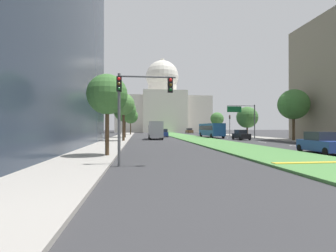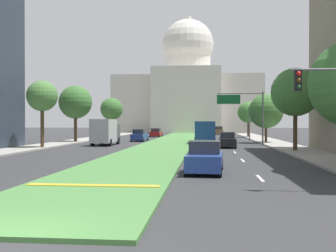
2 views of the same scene
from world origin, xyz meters
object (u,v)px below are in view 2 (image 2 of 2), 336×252
at_px(sedan_midblock, 227,140).
at_px(box_truck_delivery, 105,132).
at_px(street_tree_left_mid, 42,96).
at_px(sedan_very_far, 219,131).
at_px(street_tree_right_far, 266,111).
at_px(street_tree_right_distant, 248,112).
at_px(sedan_lead_stopped, 205,158).
at_px(sedan_distant, 140,136).
at_px(street_tree_left_far, 75,102).
at_px(overhead_guide_sign, 245,107).
at_px(street_tree_left_distant, 112,109).
at_px(traffic_light_far_right, 250,119).
at_px(city_bus, 205,130).
at_px(street_tree_right_mid, 295,92).
at_px(capitol_building, 188,92).
at_px(sedan_far_horizon, 156,133).

relative_size(sedan_midblock, box_truck_delivery, 0.65).
bearing_deg(street_tree_left_mid, sedan_very_far, 67.56).
height_order(street_tree_right_far, street_tree_right_distant, street_tree_right_far).
height_order(sedan_lead_stopped, sedan_distant, sedan_lead_stopped).
relative_size(street_tree_left_far, street_tree_right_far, 1.20).
relative_size(overhead_guide_sign, box_truck_delivery, 1.02).
xyz_separation_m(street_tree_right_far, sedan_lead_stopped, (-8.20, -32.03, -3.48)).
bearing_deg(street_tree_left_distant, box_truck_delivery, -78.25).
relative_size(street_tree_left_mid, street_tree_left_distant, 0.99).
distance_m(sedan_lead_stopped, box_truck_delivery, 28.10).
bearing_deg(street_tree_right_far, traffic_light_far_right, 103.08).
bearing_deg(sedan_distant, city_bus, -23.44).
height_order(street_tree_left_mid, street_tree_right_far, street_tree_left_mid).
distance_m(street_tree_left_distant, city_bus, 26.04).
bearing_deg(sedan_lead_stopped, sedan_distant, 105.14).
height_order(traffic_light_far_right, street_tree_right_mid, street_tree_right_mid).
bearing_deg(sedan_very_far, street_tree_right_far, -82.04).
height_order(capitol_building, street_tree_right_distant, capitol_building).
xyz_separation_m(street_tree_right_far, sedan_very_far, (-5.12, 36.63, -3.47)).
relative_size(street_tree_right_distant, sedan_midblock, 1.60).
bearing_deg(street_tree_left_distant, street_tree_right_distant, 3.08).
relative_size(traffic_light_far_right, street_tree_left_distant, 0.70).
bearing_deg(box_truck_delivery, sedan_far_horizon, 83.90).
bearing_deg(street_tree_right_distant, sedan_lead_stopped, -98.73).
distance_m(street_tree_left_far, box_truck_delivery, 9.36).
xyz_separation_m(sedan_far_horizon, sedan_very_far, (12.36, 16.07, 0.08)).
relative_size(street_tree_right_far, sedan_lead_stopped, 1.52).
distance_m(street_tree_right_distant, sedan_very_far, 17.80).
height_order(street_tree_left_far, sedan_midblock, street_tree_left_far).
xyz_separation_m(street_tree_left_mid, city_bus, (17.50, 12.78, -3.85)).
height_order(overhead_guide_sign, street_tree_right_distant, street_tree_right_distant).
bearing_deg(sedan_distant, capitol_building, 84.72).
xyz_separation_m(sedan_very_far, box_truck_delivery, (-15.28, -43.37, 0.82)).
xyz_separation_m(street_tree_right_mid, box_truck_delivery, (-20.85, 8.68, -4.04)).
height_order(street_tree_right_mid, street_tree_right_far, street_tree_right_mid).
distance_m(capitol_building, street_tree_right_mid, 73.58).
xyz_separation_m(capitol_building, sedan_distant, (-4.89, -52.93, -10.37)).
distance_m(street_tree_left_mid, street_tree_left_distant, 31.77).
relative_size(street_tree_right_far, sedan_distant, 1.41).
height_order(street_tree_left_mid, street_tree_right_mid, street_tree_right_mid).
height_order(street_tree_left_far, street_tree_right_distant, street_tree_left_far).
xyz_separation_m(sedan_midblock, sedan_far_horizon, (-11.75, 30.62, -0.04)).
bearing_deg(street_tree_right_distant, street_tree_left_distant, -176.92).
xyz_separation_m(street_tree_right_mid, street_tree_left_distant, (-26.12, 33.99, -0.43)).
distance_m(street_tree_left_far, sedan_distant, 10.55).
distance_m(street_tree_left_mid, street_tree_right_far, 28.91).
distance_m(traffic_light_far_right, city_bus, 9.68).
bearing_deg(sedan_far_horizon, street_tree_right_mid, -63.51).
xyz_separation_m(street_tree_right_mid, city_bus, (-8.65, 15.00, -3.95)).
distance_m(traffic_light_far_right, sedan_midblock, 17.16).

